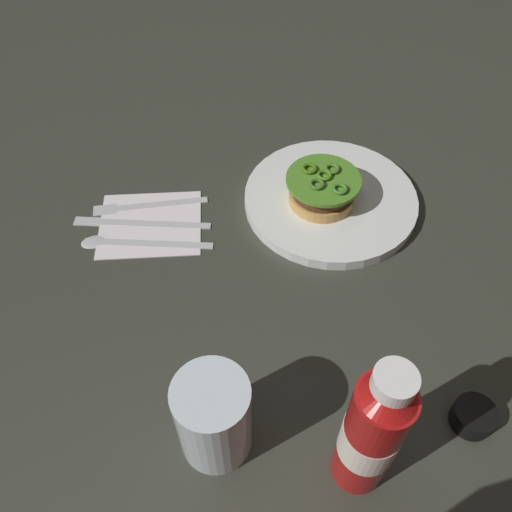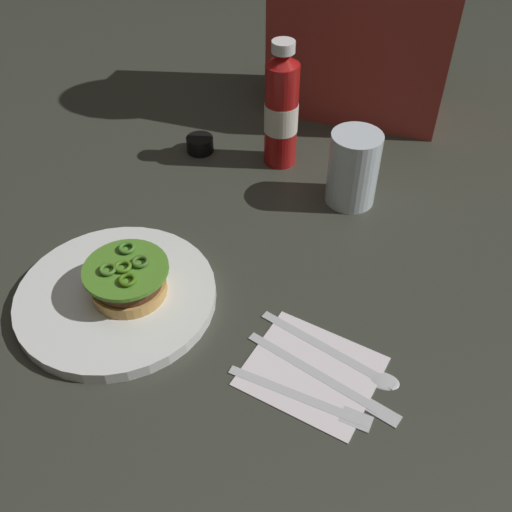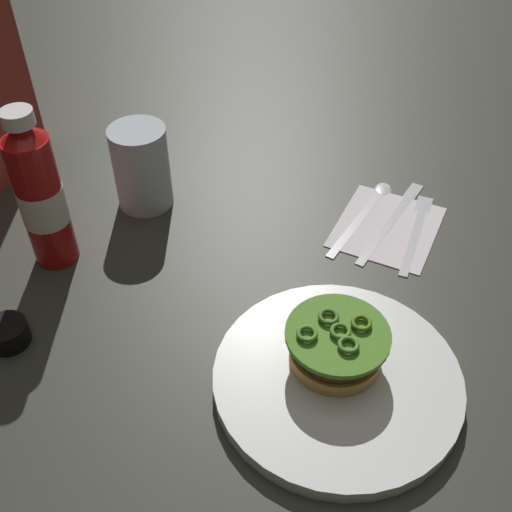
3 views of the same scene
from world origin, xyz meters
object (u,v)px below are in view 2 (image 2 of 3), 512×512
condiment_cup (200,144)px  butter_knife (330,380)px  water_glass (353,169)px  napkin (312,371)px  ketchup_bottle (281,111)px  fork_utensil (311,400)px  spoon_utensil (346,358)px  dinner_plate (117,296)px  burger_sandwich (128,280)px

condiment_cup → butter_knife: bearing=-51.0°
water_glass → napkin: water_glass is taller
ketchup_bottle → napkin: 0.47m
fork_utensil → spoon_utensil: size_ratio=0.94×
dinner_plate → napkin: bearing=-6.2°
dinner_plate → napkin: (0.28, -0.03, -0.01)m
water_glass → burger_sandwich: bearing=-127.0°
water_glass → fork_utensil: bearing=-84.8°
burger_sandwich → condiment_cup: (-0.05, 0.37, -0.03)m
napkin → ketchup_bottle: bearing=111.4°
water_glass → fork_utensil: 0.40m
condiment_cup → fork_utensil: bearing=-54.3°
butter_knife → napkin: bearing=161.6°
fork_utensil → butter_knife: bearing=65.6°
napkin → condiment_cup: bearing=127.4°
napkin → fork_utensil: bearing=-76.4°
water_glass → butter_knife: (0.05, -0.36, -0.06)m
dinner_plate → spoon_utensil: size_ratio=1.42×
fork_utensil → ketchup_bottle: bearing=110.8°
fork_utensil → napkin: bearing=103.6°
napkin → spoon_utensil: bearing=39.2°
burger_sandwich → napkin: bearing=-8.0°
condiment_cup → butter_knife: size_ratio=0.24×
ketchup_bottle → fork_utensil: bearing=-69.2°
butter_knife → burger_sandwich: bearing=171.0°
ketchup_bottle → spoon_utensil: ketchup_bottle is taller
burger_sandwich → spoon_utensil: (0.30, -0.01, -0.04)m
napkin → water_glass: bearing=94.2°
fork_utensil → spoon_utensil: same height
burger_sandwich → condiment_cup: size_ratio=2.32×
dinner_plate → butter_knife: (0.31, -0.04, -0.00)m
dinner_plate → burger_sandwich: burger_sandwich is taller
burger_sandwich → fork_utensil: size_ratio=0.63×
condiment_cup → ketchup_bottle: bearing=5.5°
burger_sandwich → butter_knife: (0.29, -0.05, -0.04)m
water_glass → napkin: size_ratio=0.79×
ketchup_bottle → water_glass: 0.16m
ketchup_bottle → fork_utensil: ketchup_bottle is taller
dinner_plate → condiment_cup: bearing=94.8°
dinner_plate → condiment_cup: 0.38m
dinner_plate → napkin: dinner_plate is taller
butter_knife → spoon_utensil: 0.04m
water_glass → napkin: 0.36m
water_glass → fork_utensil: (0.04, -0.40, -0.06)m
burger_sandwich → butter_knife: size_ratio=0.55×
butter_knife → spoon_utensil: size_ratio=1.08×
dinner_plate → water_glass: (0.26, 0.32, 0.05)m
ketchup_bottle → condiment_cup: size_ratio=4.50×
spoon_utensil → napkin: bearing=-140.8°
condiment_cup → butter_knife: condiment_cup is taller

